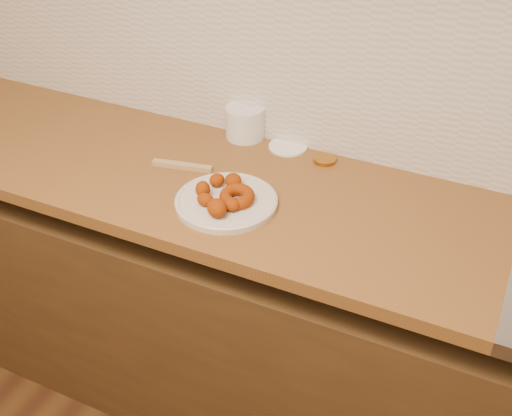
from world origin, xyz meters
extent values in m
cube|color=tan|center=(0.00, 2.00, 1.35)|extent=(4.00, 0.02, 2.70)
cube|color=#4B3317|center=(0.00, 1.69, 0.39)|extent=(3.60, 0.60, 0.77)
cube|color=brown|center=(-0.65, 1.69, 0.88)|extent=(2.30, 0.62, 0.04)
cube|color=beige|center=(0.00, 1.99, 1.20)|extent=(3.60, 0.02, 0.60)
cylinder|color=beige|center=(-0.24, 1.59, 0.91)|extent=(0.28, 0.28, 0.02)
torus|color=#893804|center=(-0.21, 1.60, 0.93)|extent=(0.12, 0.12, 0.04)
ellipsoid|color=#893804|center=(-0.30, 1.64, 0.93)|extent=(0.05, 0.05, 0.04)
ellipsoid|color=#893804|center=(-0.31, 1.58, 0.94)|extent=(0.06, 0.06, 0.05)
ellipsoid|color=#893804|center=(-0.28, 1.54, 0.93)|extent=(0.05, 0.04, 0.04)
ellipsoid|color=#893804|center=(-0.23, 1.52, 0.94)|extent=(0.08, 0.08, 0.05)
ellipsoid|color=#893804|center=(-0.26, 1.66, 0.93)|extent=(0.07, 0.07, 0.04)
ellipsoid|color=#893804|center=(-0.21, 1.55, 0.93)|extent=(0.05, 0.05, 0.04)
cylinder|color=white|center=(-0.37, 1.96, 0.95)|extent=(0.16, 0.16, 0.10)
cylinder|color=white|center=(-0.22, 1.95, 0.90)|extent=(0.14, 0.14, 0.01)
cylinder|color=#A66E22|center=(-0.08, 1.92, 0.91)|extent=(0.09, 0.09, 0.01)
cube|color=tan|center=(-0.45, 1.71, 0.91)|extent=(0.19, 0.06, 0.01)
camera|label=1|loc=(0.45, 0.32, 1.90)|focal=45.00mm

